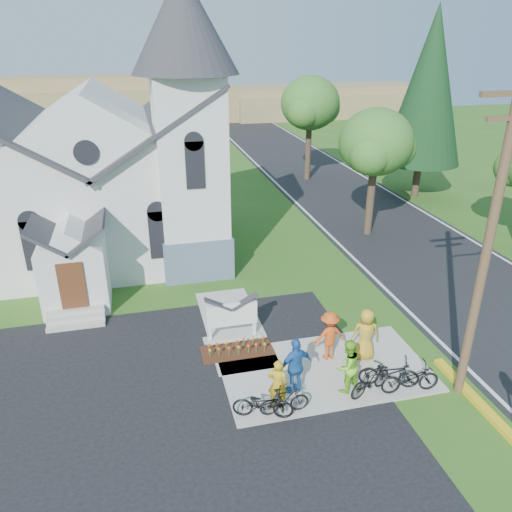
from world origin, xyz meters
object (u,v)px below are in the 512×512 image
object	(u,v)px
church_sign	(232,315)
bike_0	(263,404)
cyclist_2	(296,366)
cyclist_3	(329,336)
cyclist_1	(347,366)
cyclist_4	(365,334)
utility_pole	(492,235)
bike_2	(389,373)
bike_1	(284,400)
cyclist_0	(278,384)
bike_4	(410,378)
bike_3	(371,380)

from	to	relation	value
church_sign	bike_0	distance (m)	4.43
cyclist_2	cyclist_3	size ratio (longest dim) A/B	1.08
cyclist_1	cyclist_4	xyz separation A→B (m)	(1.31, 1.47, 0.05)
church_sign	bike_0	size ratio (longest dim) A/B	1.21
utility_pole	bike_2	xyz separation A→B (m)	(-2.20, 0.72, -4.84)
bike_1	church_sign	bearing A→B (deg)	9.60
cyclist_0	church_sign	bearing A→B (deg)	-58.25
church_sign	cyclist_4	size ratio (longest dim) A/B	1.13
bike_2	bike_4	bearing A→B (deg)	-108.67
bike_1	cyclist_3	bearing A→B (deg)	-44.31
cyclist_4	bike_1	bearing A→B (deg)	45.47
church_sign	cyclist_4	xyz separation A→B (m)	(4.26, -2.36, -0.00)
cyclist_3	cyclist_4	distance (m)	1.26
utility_pole	bike_4	distance (m)	5.14
utility_pole	cyclist_1	bearing A→B (deg)	166.56
bike_3	cyclist_4	xyz separation A→B (m)	(0.63, 1.81, 0.46)
bike_3	bike_4	bearing A→B (deg)	-121.98
church_sign	bike_2	world-z (taller)	church_sign
bike_1	cyclist_3	xyz separation A→B (m)	(2.31, 2.34, 0.45)
cyclist_1	bike_1	bearing A→B (deg)	-6.76
bike_1	bike_3	size ratio (longest dim) A/B	0.90
church_sign	cyclist_0	xyz separation A→B (m)	(0.60, -4.06, -0.13)
cyclist_2	bike_3	size ratio (longest dim) A/B	1.14
bike_4	bike_3	bearing A→B (deg)	84.41
bike_0	cyclist_4	distance (m)	4.70
bike_4	bike_2	bearing A→B (deg)	56.05
bike_0	cyclist_2	bearing A→B (deg)	-37.47
utility_pole	cyclist_2	size ratio (longest dim) A/B	5.09
church_sign	cyclist_2	size ratio (longest dim) A/B	1.12
bike_0	cyclist_4	xyz separation A→B (m)	(4.20, 2.04, 0.49)
cyclist_1	bike_2	world-z (taller)	cyclist_1
bike_2	cyclist_4	size ratio (longest dim) A/B	1.00
bike_1	bike_4	size ratio (longest dim) A/B	0.80
bike_0	bike_2	size ratio (longest dim) A/B	0.94
cyclist_3	bike_4	bearing A→B (deg)	122.39
cyclist_1	bike_2	distance (m)	1.48
bike_1	cyclist_4	world-z (taller)	cyclist_4
cyclist_0	cyclist_3	xyz separation A→B (m)	(2.43, 2.01, 0.07)
bike_0	cyclist_2	world-z (taller)	cyclist_2
cyclist_0	cyclist_1	size ratio (longest dim) A/B	0.92
bike_2	cyclist_3	distance (m)	2.37
church_sign	cyclist_3	size ratio (longest dim) A/B	1.20
cyclist_0	bike_3	world-z (taller)	cyclist_0
bike_0	cyclist_1	size ratio (longest dim) A/B	0.99
church_sign	bike_4	bearing A→B (deg)	-42.04
cyclist_1	church_sign	bearing A→B (deg)	-73.50
cyclist_3	bike_4	distance (m)	3.01
bike_0	bike_2	bearing A→B (deg)	-66.14
utility_pole	cyclist_0	distance (m)	7.50
bike_2	bike_0	bearing A→B (deg)	115.59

